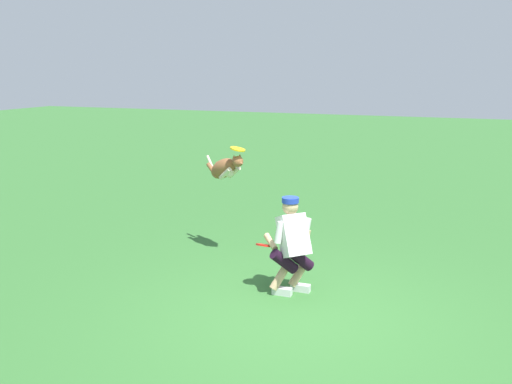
% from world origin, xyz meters
% --- Properties ---
extents(ground_plane, '(60.00, 60.00, 0.00)m').
position_xyz_m(ground_plane, '(0.00, 0.00, 0.00)').
color(ground_plane, '#32692F').
extents(person, '(0.71, 0.58, 1.29)m').
position_xyz_m(person, '(0.30, -0.70, 0.70)').
color(person, silver).
rests_on(person, ground_plane).
extents(dog, '(0.90, 0.60, 0.53)m').
position_xyz_m(dog, '(1.83, -1.98, 1.38)').
color(dog, '#905A37').
extents(frisbee_flying, '(0.32, 0.33, 0.09)m').
position_xyz_m(frisbee_flying, '(1.53, -1.79, 1.73)').
color(frisbee_flying, yellow).
extents(frisbee_held, '(0.36, 0.35, 0.12)m').
position_xyz_m(frisbee_held, '(0.69, -0.73, 0.61)').
color(frisbee_held, red).
rests_on(frisbee_held, person).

